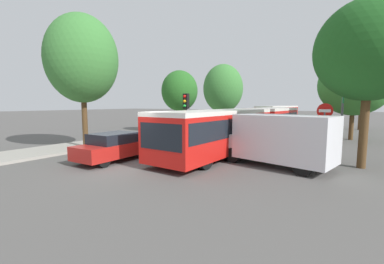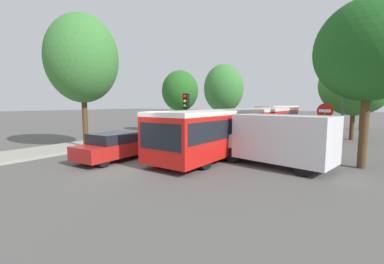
% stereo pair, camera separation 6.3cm
% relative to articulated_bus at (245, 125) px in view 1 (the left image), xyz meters
% --- Properties ---
extents(ground_plane, '(200.00, 200.00, 0.00)m').
position_rel_articulated_bus_xyz_m(ground_plane, '(-1.94, -8.15, -1.42)').
color(ground_plane, '#565451').
extents(kerb_strip_left, '(3.20, 40.79, 0.14)m').
position_rel_articulated_bus_xyz_m(kerb_strip_left, '(-8.95, 7.25, -1.35)').
color(kerb_strip_left, '#9E998E').
rests_on(kerb_strip_left, ground).
extents(articulated_bus, '(3.22, 16.65, 2.46)m').
position_rel_articulated_bus_xyz_m(articulated_bus, '(0.00, 0.00, 0.00)').
color(articulated_bus, red).
rests_on(articulated_bus, ground).
extents(city_bus_rear, '(3.40, 11.64, 2.47)m').
position_rel_articulated_bus_xyz_m(city_bus_rear, '(-3.75, 22.64, 0.01)').
color(city_bus_rear, red).
rests_on(city_bus_rear, ground).
extents(queued_car_red, '(1.74, 4.00, 1.38)m').
position_rel_articulated_bus_xyz_m(queued_car_red, '(-3.87, -7.50, -0.72)').
color(queued_car_red, '#B21E19').
rests_on(queued_car_red, ground).
extents(queued_car_white, '(1.75, 4.02, 1.39)m').
position_rel_articulated_bus_xyz_m(queued_car_white, '(-3.58, -1.74, -0.72)').
color(queued_car_white, white).
rests_on(queued_car_white, ground).
extents(queued_car_silver, '(1.87, 4.28, 1.48)m').
position_rel_articulated_bus_xyz_m(queued_car_silver, '(-3.76, 3.45, -0.67)').
color(queued_car_silver, '#B7BABF').
rests_on(queued_car_silver, ground).
extents(queued_car_blue, '(1.78, 4.08, 1.41)m').
position_rel_articulated_bus_xyz_m(queued_car_blue, '(-3.97, 9.68, -0.71)').
color(queued_car_blue, '#284799').
rests_on(queued_car_blue, ground).
extents(white_van, '(5.29, 2.93, 2.31)m').
position_rel_articulated_bus_xyz_m(white_van, '(3.21, -4.30, -0.18)').
color(white_van, silver).
rests_on(white_van, ground).
extents(traffic_light, '(0.33, 0.37, 3.40)m').
position_rel_articulated_bus_xyz_m(traffic_light, '(-2.54, -3.19, 1.08)').
color(traffic_light, '#56595E').
rests_on(traffic_light, ground).
extents(no_entry_sign, '(0.70, 0.08, 2.82)m').
position_rel_articulated_bus_xyz_m(no_entry_sign, '(4.82, -2.42, 0.46)').
color(no_entry_sign, '#56595E').
rests_on(no_entry_sign, ground).
extents(direction_sign_post, '(0.15, 1.40, 3.60)m').
position_rel_articulated_bus_xyz_m(direction_sign_post, '(5.51, -2.07, 1.13)').
color(direction_sign_post, '#56595E').
rests_on(direction_sign_post, ground).
extents(tree_left_near, '(4.25, 4.25, 8.13)m').
position_rel_articulated_bus_xyz_m(tree_left_near, '(-8.07, -6.22, 3.93)').
color(tree_left_near, '#51381E').
rests_on(tree_left_near, ground).
extents(tree_left_mid, '(3.50, 3.50, 5.98)m').
position_rel_articulated_bus_xyz_m(tree_left_mid, '(-8.48, 4.47, 2.59)').
color(tree_left_mid, '#51381E').
rests_on(tree_left_mid, ground).
extents(tree_left_far, '(4.87, 4.87, 7.61)m').
position_rel_articulated_bus_xyz_m(tree_left_far, '(-8.01, 13.01, 3.23)').
color(tree_left_far, '#51381E').
rests_on(tree_left_far, ground).
extents(tree_right_near, '(4.35, 4.35, 7.14)m').
position_rel_articulated_bus_xyz_m(tree_right_near, '(6.45, -2.70, 3.49)').
color(tree_right_near, '#51381E').
rests_on(tree_right_near, ground).
extents(tree_right_mid, '(5.10, 5.10, 6.62)m').
position_rel_articulated_bus_xyz_m(tree_right_mid, '(5.72, 7.40, 2.71)').
color(tree_right_mid, '#51381E').
rests_on(tree_right_mid, ground).
extents(tree_right_far, '(4.50, 4.50, 7.04)m').
position_rel_articulated_bus_xyz_m(tree_right_far, '(6.34, 16.96, 3.39)').
color(tree_right_far, '#51381E').
rests_on(tree_right_far, ground).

